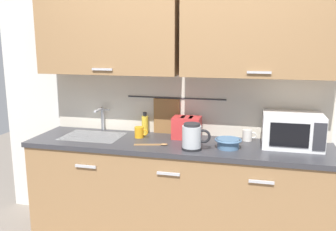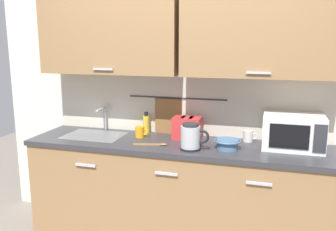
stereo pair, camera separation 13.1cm
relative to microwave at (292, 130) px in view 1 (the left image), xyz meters
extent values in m
cube|color=#997047|center=(-0.91, -0.11, -0.61)|extent=(2.50, 0.60, 0.86)
cube|color=#B7B7BC|center=(-1.60, -0.42, -0.30)|extent=(0.18, 0.02, 0.02)
cube|color=#B7B7BC|center=(-0.91, -0.42, -0.30)|extent=(0.18, 0.02, 0.02)
cube|color=#B7B7BC|center=(-0.23, -0.42, -0.30)|extent=(0.18, 0.02, 0.02)
cube|color=#333338|center=(-0.91, -0.11, -0.16)|extent=(2.53, 0.63, 0.04)
cube|color=#9EA0A5|center=(-1.69, -0.09, -0.18)|extent=(0.52, 0.38, 0.09)
cube|color=silver|center=(-0.91, 0.22, 0.21)|extent=(3.70, 0.06, 2.50)
cube|color=beige|center=(-0.91, 0.19, 0.14)|extent=(2.50, 0.01, 0.55)
cube|color=#997047|center=(-1.55, 0.03, 0.77)|extent=(1.23, 0.33, 0.70)
cube|color=#B7B7BC|center=(-1.55, -0.15, 0.47)|extent=(0.18, 0.01, 0.02)
cube|color=#997047|center=(-0.28, 0.03, 0.77)|extent=(1.23, 0.33, 0.70)
cube|color=#B7B7BC|center=(-0.28, -0.15, 0.47)|extent=(0.18, 0.01, 0.02)
cylinder|color=#333338|center=(-0.99, 0.17, 0.19)|extent=(0.90, 0.01, 0.01)
cube|color=olive|center=(-1.07, 0.17, 0.01)|extent=(0.24, 0.02, 0.34)
cylinder|color=#B2B5BA|center=(-1.69, 0.14, -0.03)|extent=(0.03, 0.03, 0.22)
cylinder|color=#B2B5BA|center=(-1.69, 0.06, 0.07)|extent=(0.02, 0.16, 0.02)
cube|color=#B2B5BA|center=(-1.65, 0.14, 0.06)|extent=(0.07, 0.02, 0.01)
cube|color=white|center=(0.00, 0.00, 0.00)|extent=(0.46, 0.34, 0.27)
cube|color=black|center=(-0.04, -0.17, 0.00)|extent=(0.29, 0.01, 0.18)
cube|color=#2D2D33|center=(0.18, -0.17, 0.00)|extent=(0.09, 0.01, 0.21)
cylinder|color=black|center=(-0.76, -0.27, -0.13)|extent=(0.16, 0.16, 0.02)
cylinder|color=#B2B7BC|center=(-0.76, -0.27, -0.03)|extent=(0.15, 0.15, 0.17)
cylinder|color=#262628|center=(-0.76, -0.27, 0.06)|extent=(0.13, 0.13, 0.02)
torus|color=black|center=(-0.67, -0.27, -0.02)|extent=(0.11, 0.02, 0.11)
cylinder|color=yellow|center=(-1.27, 0.13, -0.06)|extent=(0.06, 0.06, 0.16)
cylinder|color=black|center=(-1.27, 0.13, 0.04)|extent=(0.03, 0.03, 0.04)
cylinder|color=orange|center=(-1.27, -0.03, -0.09)|extent=(0.08, 0.08, 0.09)
torus|color=orange|center=(-1.22, -0.03, -0.09)|extent=(0.06, 0.01, 0.06)
cylinder|color=#4C7093|center=(-0.49, -0.17, -0.10)|extent=(0.17, 0.17, 0.07)
torus|color=#4C7093|center=(-0.49, -0.17, -0.07)|extent=(0.21, 0.21, 0.01)
cube|color=red|center=(-0.86, 0.04, -0.04)|extent=(0.24, 0.17, 0.19)
cube|color=black|center=(-0.90, 0.04, 0.05)|extent=(0.03, 0.12, 0.01)
cube|color=black|center=(-0.83, 0.04, 0.05)|extent=(0.03, 0.12, 0.01)
cube|color=black|center=(-0.99, 0.04, -0.01)|extent=(0.02, 0.02, 0.02)
cylinder|color=silver|center=(-0.35, 0.09, -0.09)|extent=(0.08, 0.08, 0.09)
torus|color=silver|center=(-0.30, 0.09, -0.09)|extent=(0.06, 0.01, 0.06)
cube|color=#9E7042|center=(-1.13, -0.24, -0.13)|extent=(0.22, 0.07, 0.01)
ellipsoid|color=#9E7042|center=(-1.00, -0.21, -0.13)|extent=(0.07, 0.05, 0.01)
camera|label=1|loc=(-0.30, -2.93, 0.69)|focal=38.44mm
camera|label=2|loc=(-0.18, -2.90, 0.69)|focal=38.44mm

